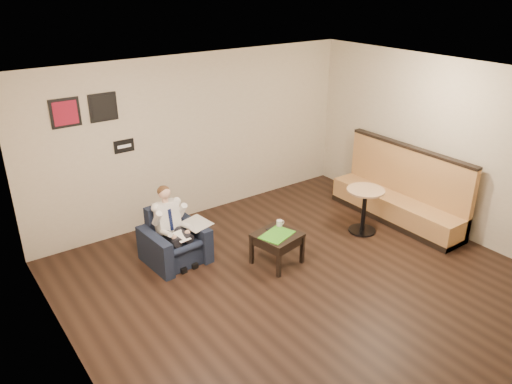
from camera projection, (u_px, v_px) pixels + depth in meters
ground at (311, 289)px, 6.82m from camera, size 6.00×6.00×0.00m
wall_back at (197, 137)px, 8.48m from camera, size 6.00×0.02×2.80m
wall_left at (75, 273)px, 4.65m from camera, size 0.02×6.00×2.80m
wall_right at (458, 150)px, 7.85m from camera, size 0.02×6.00×2.80m
ceiling at (322, 84)px, 5.68m from camera, size 6.00×6.00×0.02m
seating_sign at (124, 146)px, 7.73m from camera, size 0.32×0.02×0.20m
art_print_left at (65, 113)px, 7.04m from camera, size 0.42×0.03×0.42m
art_print_right at (103, 107)px, 7.33m from camera, size 0.42×0.03×0.42m
armchair at (174, 237)px, 7.34m from camera, size 0.88×0.88×0.80m
seated_man at (178, 231)px, 7.21m from camera, size 0.57×0.82×1.09m
lap_papers at (181, 236)px, 7.17m from camera, size 0.22×0.28×0.01m
newspaper at (196, 223)px, 7.42m from camera, size 0.40×0.47×0.01m
side_table at (277, 248)px, 7.34m from camera, size 0.70×0.70×0.49m
green_folder at (277, 235)px, 7.21m from camera, size 0.57×0.48×0.01m
coffee_mug at (279, 223)px, 7.43m from camera, size 0.10×0.10×0.10m
smartphone at (271, 229)px, 7.39m from camera, size 0.15×0.08×0.01m
banquette at (398, 186)px, 8.48m from camera, size 0.60×2.50×1.28m
cafe_table at (364, 211)px, 8.19m from camera, size 0.75×0.75×0.76m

